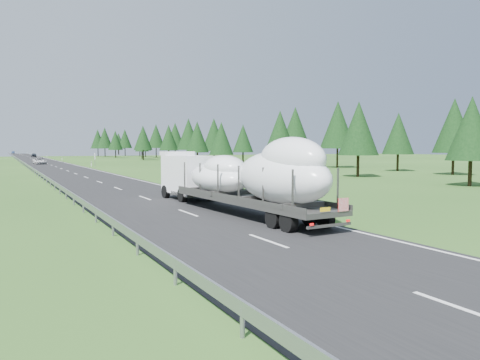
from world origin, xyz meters
name	(u,v)px	position (x,y,z in m)	size (l,w,h in m)	color
ground	(268,241)	(0.00, 0.00, 0.00)	(400.00, 400.00, 0.00)	#2A511B
road_surface	(47,164)	(0.00, 100.00, 0.01)	(10.00, 400.00, 0.02)	black
guardrail	(22,162)	(-5.30, 99.94, 0.60)	(0.10, 400.00, 0.76)	slate
marker_posts	(53,157)	(6.50, 155.00, 0.54)	(0.13, 350.08, 1.00)	silver
highway_sign	(95,157)	(7.20, 80.00, 1.81)	(0.08, 0.90, 2.60)	slate
tree_line_right	(206,135)	(38.43, 97.12, 6.99)	(27.03, 271.40, 12.38)	black
boat_truck	(238,176)	(2.60, 7.85, 2.16)	(3.35, 18.77, 4.27)	white
distant_van	(40,161)	(-1.74, 97.67, 0.72)	(2.39, 5.18, 1.44)	silver
distant_car_dark	(34,155)	(1.99, 182.70, 0.76)	(1.79, 4.46, 1.52)	black
distant_car_blue	(13,152)	(-2.79, 297.41, 0.77)	(1.63, 4.69, 1.54)	#172641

